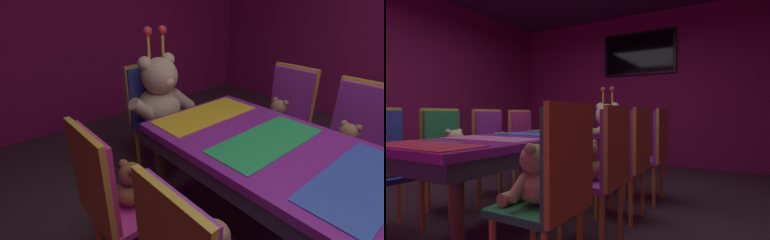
# 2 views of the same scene
# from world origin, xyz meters

# --- Properties ---
(wall_back) EXTENTS (5.20, 0.12, 2.80)m
(wall_back) POSITION_xyz_m (0.00, 3.20, 1.40)
(wall_back) COLOR #8C1959
(wall_back) RESTS_ON ground_plane
(banquet_table) EXTENTS (0.90, 2.51, 0.75)m
(banquet_table) POSITION_xyz_m (0.00, 0.00, 0.65)
(banquet_table) COLOR purple
(banquet_table) RESTS_ON ground_plane
(chair_left_3) EXTENTS (0.42, 0.41, 0.98)m
(chair_left_3) POSITION_xyz_m (-0.87, 0.89, 0.60)
(chair_left_3) COLOR #CC338C
(chair_left_3) RESTS_ON ground_plane
(teddy_left_3) EXTENTS (0.22, 0.28, 0.27)m
(teddy_left_3) POSITION_xyz_m (-0.73, 0.89, 0.57)
(teddy_left_3) COLOR brown
(teddy_left_3) RESTS_ON chair_left_3
(chair_right_2) EXTENTS (0.42, 0.41, 0.98)m
(chair_right_2) POSITION_xyz_m (0.83, 0.32, 0.60)
(chair_right_2) COLOR purple
(chair_right_2) RESTS_ON ground_plane
(teddy_right_2) EXTENTS (0.22, 0.28, 0.26)m
(teddy_right_2) POSITION_xyz_m (0.69, 0.32, 0.57)
(teddy_right_2) COLOR #9E7247
(teddy_right_2) RESTS_ON chair_right_2
(chair_right_3) EXTENTS (0.42, 0.41, 0.98)m
(chair_right_3) POSITION_xyz_m (0.87, 0.91, 0.60)
(chair_right_3) COLOR purple
(chair_right_3) RESTS_ON ground_plane
(teddy_right_3) EXTENTS (0.22, 0.29, 0.27)m
(teddy_right_3) POSITION_xyz_m (0.73, 0.91, 0.57)
(teddy_right_3) COLOR #9E7247
(teddy_right_3) RESTS_ON chair_right_3
(throne_chair) EXTENTS (0.41, 0.42, 0.98)m
(throne_chair) POSITION_xyz_m (0.00, 1.80, 0.60)
(throne_chair) COLOR #2D47B2
(throne_chair) RESTS_ON ground_plane
(king_teddy_bear) EXTENTS (0.67, 0.52, 0.86)m
(king_teddy_bear) POSITION_xyz_m (0.00, 1.63, 0.73)
(king_teddy_bear) COLOR beige
(king_teddy_bear) RESTS_ON throne_chair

